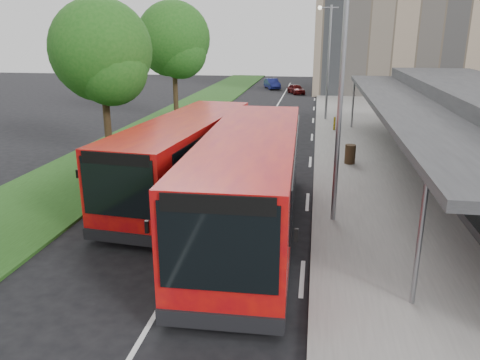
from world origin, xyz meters
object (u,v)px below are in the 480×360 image
object	(u,v)px
tree_mid	(102,57)
lamp_post_far	(328,56)
bollard	(334,123)
car_far	(272,84)
bus_main	(251,183)
bus_second	(185,157)
car_near	(296,89)
lamp_post_near	(339,84)
tree_far	(174,44)
litter_bin	(350,154)

from	to	relation	value
tree_mid	lamp_post_far	size ratio (longest dim) A/B	0.99
bollard	car_far	xyz separation A→B (m)	(-6.48, 25.03, 0.01)
bus_main	bus_second	xyz separation A→B (m)	(-3.08, 3.30, -0.13)
car_near	tree_mid	bearing A→B (deg)	-128.17
bus_main	bus_second	size ratio (longest dim) A/B	1.07
lamp_post_near	bus_second	bearing A→B (deg)	159.33
lamp_post_far	car_far	size ratio (longest dim) A/B	2.22
tree_far	bus_main	world-z (taller)	tree_far
lamp_post_near	tree_mid	bearing A→B (deg)	147.64
car_far	lamp_post_far	bearing A→B (deg)	-93.61
bus_second	car_near	bearing A→B (deg)	90.77
car_far	tree_far	bearing A→B (deg)	-122.92
bollard	car_far	distance (m)	25.85
tree_far	lamp_post_near	bearing A→B (deg)	-59.71
lamp_post_near	car_far	size ratio (longest dim) A/B	2.22
bus_second	car_far	xyz separation A→B (m)	(-0.20, 38.69, -0.96)
litter_bin	bollard	size ratio (longest dim) A/B	1.07
tree_far	bus_main	xyz separation A→B (m)	(8.52, -20.20, -3.85)
bus_main	car_near	distance (m)	37.47
bus_second	bollard	xyz separation A→B (m)	(6.28, 13.66, -0.97)
lamp_post_far	bus_main	world-z (taller)	lamp_post_far
bus_main	litter_bin	xyz separation A→B (m)	(3.70, 8.64, -1.07)
lamp_post_far	car_near	bearing A→B (deg)	99.96
tree_mid	litter_bin	size ratio (longest dim) A/B	8.57
tree_far	bus_second	size ratio (longest dim) A/B	0.78
lamp_post_near	car_near	xyz separation A→B (m)	(-2.86, 36.30, -4.20)
lamp_post_far	car_far	xyz separation A→B (m)	(-5.89, 20.84, -4.12)
lamp_post_near	bus_main	world-z (taller)	lamp_post_near
car_near	car_far	world-z (taller)	car_far
litter_bin	tree_mid	bearing A→B (deg)	-177.95
litter_bin	bollard	xyz separation A→B (m)	(-0.50, 8.32, -0.03)
lamp_post_far	car_far	distance (m)	22.04
tree_mid	car_far	distance (m)	34.49
tree_mid	bollard	distance (m)	15.32
lamp_post_near	bus_second	world-z (taller)	lamp_post_near
lamp_post_near	tree_far	bearing A→B (deg)	120.29
litter_bin	car_near	bearing A→B (deg)	97.81
tree_mid	lamp_post_near	world-z (taller)	lamp_post_near
tree_mid	car_near	world-z (taller)	tree_mid
litter_bin	car_far	distance (m)	34.07
bus_second	litter_bin	distance (m)	8.68
lamp_post_near	bus_main	bearing A→B (deg)	-156.19
tree_mid	car_far	bearing A→B (deg)	81.19
lamp_post_near	litter_bin	bearing A→B (deg)	81.70
lamp_post_far	car_far	bearing A→B (deg)	105.79
lamp_post_near	litter_bin	xyz separation A→B (m)	(1.09, 7.49, -4.10)
car_near	car_far	bearing A→B (deg)	101.34
tree_mid	bus_second	distance (m)	8.15
tree_far	litter_bin	size ratio (longest dim) A/B	9.25
lamp_post_near	bus_main	size ratio (longest dim) A/B	0.69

